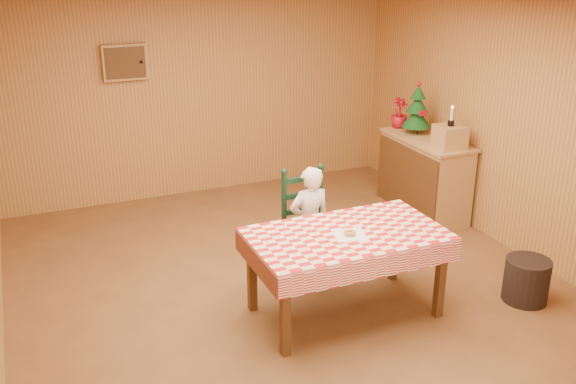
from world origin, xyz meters
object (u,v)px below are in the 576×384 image
Objects in this scene: dining_table at (346,242)px; christmas_tree at (417,110)px; seated_child at (310,223)px; ladder_chair at (307,227)px; shelf_unit at (424,176)px; storage_bin at (526,280)px; crate at (450,137)px.

dining_table is 2.67× the size of christmas_tree.
christmas_tree is at bearing -148.96° from seated_child.
shelf_unit is (1.93, 0.86, -0.04)m from ladder_chair.
storage_bin is (1.61, -1.24, -0.30)m from ladder_chair.
crate is at bearing -90.00° from christmas_tree.
ladder_chair is 2.35m from christmas_tree.
dining_table is 0.74m from seated_child.
dining_table is at bearing -90.00° from ladder_chair.
dining_table is 0.81m from ladder_chair.
crate is (1.94, 1.25, 0.37)m from dining_table.
seated_child is 2.14m from shelf_unit.
storage_bin is (1.61, -1.19, -0.36)m from seated_child.
seated_child is 2.07m from crate.
crate reaches higher than shelf_unit.
shelf_unit is (1.93, 0.92, -0.10)m from seated_child.
seated_child is 1.81× the size of christmas_tree.
dining_table is at bearing -135.64° from christmas_tree.
crate is at bearing 32.75° from dining_table.
christmas_tree is (-0.00, 0.65, 0.16)m from crate.
christmas_tree is at bearing 90.00° from crate.
christmas_tree reaches higher than seated_child.
ladder_chair is at bearing -150.20° from christmas_tree.
crate is 0.67m from christmas_tree.
crate is 0.75× the size of storage_bin.
ladder_chair is 2.06m from storage_bin.
seated_child is 2.03m from storage_bin.
ladder_chair is at bearing 90.00° from dining_table.
dining_table is 5.52× the size of crate.
shelf_unit is at bearing 24.04° from ladder_chair.
ladder_chair is (0.00, 0.79, -0.18)m from dining_table.
dining_table is at bearing 90.00° from seated_child.
dining_table is 1.74m from storage_bin.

